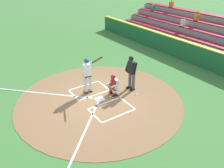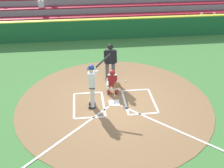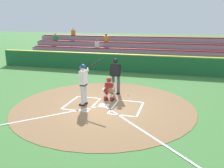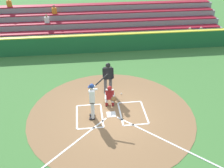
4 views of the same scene
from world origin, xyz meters
TOP-DOWN VIEW (x-y plane):
  - ground_plane at (0.00, 0.00)m, footprint 120.00×120.00m
  - dirt_circle at (0.00, 0.00)m, footprint 8.00×8.00m
  - home_plate_and_chalk at (0.00, 0.88)m, footprint 7.93×4.91m
  - batter at (0.87, 0.13)m, footprint 0.98×0.65m
  - catcher at (-0.03, -0.80)m, footprint 0.59×0.65m
  - plate_umpire at (-0.05, -1.89)m, footprint 0.58×0.41m
  - baseball at (-0.75, -1.71)m, footprint 0.07×0.07m
  - backstop_wall at (0.00, -7.50)m, footprint 22.00×0.36m

SIDE VIEW (x-z plane):
  - ground_plane at x=0.00m, z-range 0.00..0.00m
  - dirt_circle at x=0.00m, z-range 0.00..0.01m
  - home_plate_and_chalk at x=0.00m, z-range 0.01..0.02m
  - baseball at x=-0.75m, z-range 0.00..0.07m
  - catcher at x=-0.03m, z-range 0.02..1.15m
  - backstop_wall at x=0.00m, z-range 0.00..1.31m
  - plate_umpire at x=-0.05m, z-range 0.14..2.01m
  - batter at x=0.87m, z-range 0.04..2.16m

